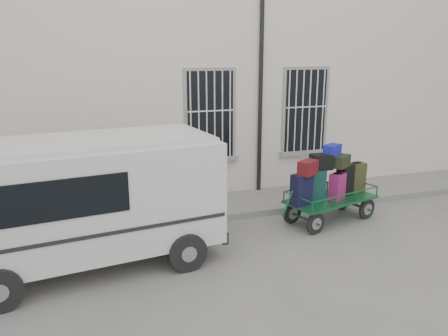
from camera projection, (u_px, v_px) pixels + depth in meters
ground at (270, 241)px, 9.03m from camera, size 80.00×80.00×0.00m
building at (199, 79)px, 13.32m from camera, size 24.00×5.15×6.00m
sidewalk at (235, 204)px, 11.03m from camera, size 24.00×1.70×0.15m
luggage_cart at (330, 184)px, 9.88m from camera, size 2.57×1.49×1.80m
van at (87, 195)px, 7.70m from camera, size 4.86×2.58×2.34m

